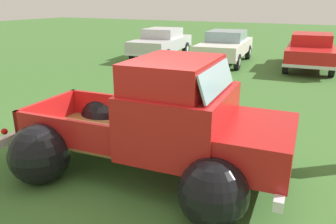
{
  "coord_description": "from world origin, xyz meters",
  "views": [
    {
      "loc": [
        2.69,
        -4.35,
        2.73
      ],
      "look_at": [
        0.0,
        0.9,
        0.76
      ],
      "focal_mm": 35.94,
      "sensor_mm": 36.0,
      "label": 1
    }
  ],
  "objects_px": {
    "show_car_0": "(161,42)",
    "vintage_pickup_truck": "(165,131)",
    "show_car_1": "(226,45)",
    "show_car_2": "(311,50)"
  },
  "relations": [
    {
      "from": "vintage_pickup_truck",
      "to": "show_car_0",
      "type": "xyz_separation_m",
      "value": [
        -5.63,
        10.38,
        0.02
      ]
    },
    {
      "from": "show_car_0",
      "to": "show_car_1",
      "type": "distance_m",
      "value": 3.23
    },
    {
      "from": "show_car_0",
      "to": "vintage_pickup_truck",
      "type": "bearing_deg",
      "value": 22.38
    },
    {
      "from": "vintage_pickup_truck",
      "to": "show_car_2",
      "type": "distance_m",
      "value": 10.92
    },
    {
      "from": "show_car_1",
      "to": "show_car_2",
      "type": "relative_size",
      "value": 1.02
    },
    {
      "from": "show_car_1",
      "to": "show_car_0",
      "type": "bearing_deg",
      "value": -93.4
    },
    {
      "from": "vintage_pickup_truck",
      "to": "show_car_0",
      "type": "relative_size",
      "value": 1.05
    },
    {
      "from": "vintage_pickup_truck",
      "to": "show_car_1",
      "type": "relative_size",
      "value": 0.99
    },
    {
      "from": "show_car_0",
      "to": "show_car_1",
      "type": "relative_size",
      "value": 0.94
    },
    {
      "from": "show_car_2",
      "to": "show_car_0",
      "type": "bearing_deg",
      "value": -90.37
    }
  ]
}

